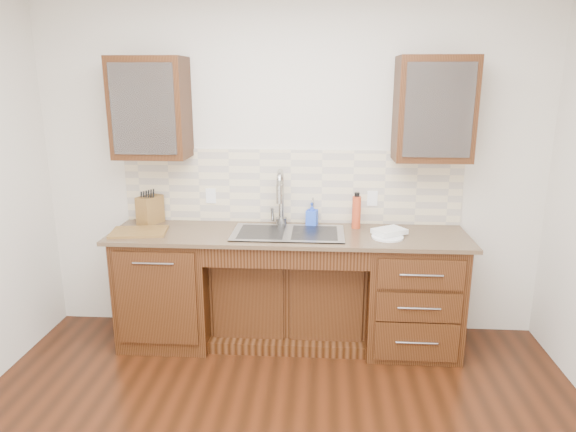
# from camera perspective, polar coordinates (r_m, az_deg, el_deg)

# --- Properties ---
(wall_back) EXTENTS (4.00, 0.10, 2.70)m
(wall_back) POSITION_cam_1_polar(r_m,az_deg,el_deg) (4.15, 0.38, 5.44)
(wall_back) COLOR silver
(wall_back) RESTS_ON ground
(base_cabinet_left) EXTENTS (0.70, 0.62, 0.88)m
(base_cabinet_left) POSITION_cam_1_polar(r_m,az_deg,el_deg) (4.22, -13.05, -7.65)
(base_cabinet_left) COLOR #593014
(base_cabinet_left) RESTS_ON ground
(base_cabinet_center) EXTENTS (1.20, 0.44, 0.70)m
(base_cabinet_center) POSITION_cam_1_polar(r_m,az_deg,el_deg) (4.17, 0.12, -8.86)
(base_cabinet_center) COLOR #593014
(base_cabinet_center) RESTS_ON ground
(base_cabinet_right) EXTENTS (0.70, 0.62, 0.88)m
(base_cabinet_right) POSITION_cam_1_polar(r_m,az_deg,el_deg) (4.11, 13.52, -8.34)
(base_cabinet_right) COLOR #593014
(base_cabinet_right) RESTS_ON ground
(countertop) EXTENTS (2.70, 0.65, 0.03)m
(countertop) POSITION_cam_1_polar(r_m,az_deg,el_deg) (3.88, 0.03, -2.11)
(countertop) COLOR #84705B
(countertop) RESTS_ON base_cabinet_left
(backsplash) EXTENTS (2.70, 0.02, 0.59)m
(backsplash) POSITION_cam_1_polar(r_m,az_deg,el_deg) (4.11, 0.32, 3.30)
(backsplash) COLOR beige
(backsplash) RESTS_ON wall_back
(sink) EXTENTS (0.84, 0.46, 0.19)m
(sink) POSITION_cam_1_polar(r_m,az_deg,el_deg) (3.89, 0.01, -3.16)
(sink) COLOR #9E9EA5
(sink) RESTS_ON countertop
(faucet) EXTENTS (0.04, 0.04, 0.40)m
(faucet) POSITION_cam_1_polar(r_m,az_deg,el_deg) (4.04, -0.76, 1.72)
(faucet) COLOR #999993
(faucet) RESTS_ON countertop
(filter_tap) EXTENTS (0.02, 0.02, 0.24)m
(filter_tap) POSITION_cam_1_polar(r_m,az_deg,el_deg) (4.06, 2.78, 0.59)
(filter_tap) COLOR #999993
(filter_tap) RESTS_ON countertop
(upper_cabinet_left) EXTENTS (0.55, 0.34, 0.75)m
(upper_cabinet_left) POSITION_cam_1_polar(r_m,az_deg,el_deg) (4.08, -15.01, 11.50)
(upper_cabinet_left) COLOR #593014
(upper_cabinet_left) RESTS_ON wall_back
(upper_cabinet_right) EXTENTS (0.55, 0.34, 0.75)m
(upper_cabinet_right) POSITION_cam_1_polar(r_m,az_deg,el_deg) (3.95, 15.89, 11.35)
(upper_cabinet_right) COLOR #593014
(upper_cabinet_right) RESTS_ON wall_back
(outlet_left) EXTENTS (0.08, 0.01, 0.12)m
(outlet_left) POSITION_cam_1_polar(r_m,az_deg,el_deg) (4.21, -8.57, 2.22)
(outlet_left) COLOR white
(outlet_left) RESTS_ON backsplash
(outlet_right) EXTENTS (0.08, 0.01, 0.12)m
(outlet_right) POSITION_cam_1_polar(r_m,az_deg,el_deg) (4.13, 9.35, 1.94)
(outlet_right) COLOR white
(outlet_right) RESTS_ON backsplash
(soap_bottle) EXTENTS (0.10, 0.10, 0.19)m
(soap_bottle) POSITION_cam_1_polar(r_m,az_deg,el_deg) (4.06, 2.67, 0.21)
(soap_bottle) COLOR blue
(soap_bottle) RESTS_ON countertop
(water_bottle) EXTENTS (0.08, 0.08, 0.25)m
(water_bottle) POSITION_cam_1_polar(r_m,az_deg,el_deg) (4.01, 7.61, 0.41)
(water_bottle) COLOR #BA3E1D
(water_bottle) RESTS_ON countertop
(plate) EXTENTS (0.30, 0.30, 0.01)m
(plate) POSITION_cam_1_polar(r_m,az_deg,el_deg) (3.83, 10.99, -2.32)
(plate) COLOR white
(plate) RESTS_ON countertop
(dish_towel) EXTENTS (0.28, 0.26, 0.04)m
(dish_towel) POSITION_cam_1_polar(r_m,az_deg,el_deg) (3.88, 11.19, -1.67)
(dish_towel) COLOR silver
(dish_towel) RESTS_ON plate
(knife_block) EXTENTS (0.20, 0.23, 0.22)m
(knife_block) POSITION_cam_1_polar(r_m,az_deg,el_deg) (4.26, -15.07, 0.68)
(knife_block) COLOR olive
(knife_block) RESTS_ON countertop
(cutting_board) EXTENTS (0.45, 0.34, 0.02)m
(cutting_board) POSITION_cam_1_polar(r_m,az_deg,el_deg) (4.04, -16.23, -1.70)
(cutting_board) COLOR #A28551
(cutting_board) RESTS_ON countertop
(cup_left_a) EXTENTS (0.14, 0.14, 0.09)m
(cup_left_a) POSITION_cam_1_polar(r_m,az_deg,el_deg) (4.12, -16.62, 10.69)
(cup_left_a) COLOR white
(cup_left_a) RESTS_ON upper_cabinet_left
(cup_left_b) EXTENTS (0.12, 0.12, 0.10)m
(cup_left_b) POSITION_cam_1_polar(r_m,az_deg,el_deg) (4.04, -13.11, 10.85)
(cup_left_b) COLOR silver
(cup_left_b) RESTS_ON upper_cabinet_left
(cup_right_a) EXTENTS (0.14, 0.14, 0.10)m
(cup_right_a) POSITION_cam_1_polar(r_m,az_deg,el_deg) (3.93, 14.29, 10.74)
(cup_right_a) COLOR white
(cup_right_a) RESTS_ON upper_cabinet_right
(cup_right_b) EXTENTS (0.10, 0.10, 0.09)m
(cup_right_b) POSITION_cam_1_polar(r_m,az_deg,el_deg) (3.96, 16.47, 10.51)
(cup_right_b) COLOR white
(cup_right_b) RESTS_ON upper_cabinet_right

